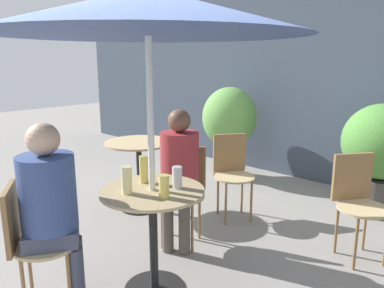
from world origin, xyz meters
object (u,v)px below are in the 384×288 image
Objects in this scene: seated_person_1 at (51,202)px; beer_glass_2 at (177,177)px; beer_glass_0 at (127,180)px; bistro_chair_0 at (184,185)px; bistro_chair_4 at (232,167)px; bistro_chair_3 at (357,196)px; potted_plant_1 at (381,149)px; beer_glass_1 at (164,186)px; beer_glass_3 at (144,169)px; potted_plant_0 at (229,124)px; umbrella at (148,13)px; bistro_chair_1 at (30,236)px; cafe_table_near at (153,218)px; seated_person_0 at (179,167)px; cafe_table_far at (139,160)px.

beer_glass_2 is (0.44, 0.69, 0.09)m from seated_person_1.
beer_glass_2 is at bearing 60.73° from beer_glass_0.
bistro_chair_0 is 1.00× the size of bistro_chair_4.
bistro_chair_3 is 4.66× the size of beer_glass_0.
beer_glass_0 is at bearing -106.71° from potted_plant_1.
beer_glass_1 is at bearing -70.20° from beer_glass_2.
beer_glass_3 is at bearing -136.11° from bistro_chair_4.
bistro_chair_3 is 4.38× the size of beer_glass_3.
seated_person_1 is 1.00× the size of potted_plant_0.
beer_glass_1 is (0.24, 0.11, -0.02)m from beer_glass_0.
bistro_chair_4 is 5.71× the size of beer_glass_1.
umbrella is at bearing -130.36° from bistro_chair_4.
umbrella reaches higher than bistro_chair_3.
bistro_chair_1 is 1.01m from beer_glass_2.
cafe_table_near is 0.35m from beer_glass_3.
potted_plant_1 is at bearing 77.53° from beer_glass_1.
seated_person_1 reaches higher than bistro_chair_0.
seated_person_1 reaches higher than beer_glass_3.
potted_plant_0 is 3.02m from umbrella.
potted_plant_0 is at bearing 116.07° from umbrella.
bistro_chair_3 is 0.70× the size of seated_person_0.
potted_plant_1 reaches higher than bistro_chair_4.
seated_person_0 is at bearing 117.92° from umbrella.
seated_person_0 is 1.04× the size of potted_plant_1.
umbrella is (0.16, -0.06, 1.04)m from beer_glass_3.
seated_person_0 is at bearing 105.73° from beer_glass_3.
beer_glass_0 is at bearing -173.38° from bistro_chair_3.
seated_person_0 is (-0.30, 0.57, 0.17)m from cafe_table_near.
beer_glass_1 is (0.59, 0.62, 0.31)m from bistro_chair_1.
cafe_table_near is 0.37× the size of umbrella.
bistro_chair_1 reaches higher than cafe_table_far.
seated_person_1 reaches higher than bistro_chair_4.
beer_glass_3 is (-0.26, -0.08, 0.02)m from beer_glass_2.
cafe_table_far is 0.88× the size of bistro_chair_0.
beer_glass_1 reaches higher than bistro_chair_1.
umbrella is (-0.17, 0.05, 1.07)m from beer_glass_1.
potted_plant_1 is 0.58× the size of umbrella.
potted_plant_0 is 1.96m from potted_plant_1.
beer_glass_1 is (1.40, -0.95, 0.27)m from cafe_table_far.
cafe_table_near is 0.88× the size of bistro_chair_0.
beer_glass_3 is at bearing -99.59° from bistro_chair_0.
beer_glass_0 is 2.79m from potted_plant_1.
cafe_table_far is at bearing 141.96° from beer_glass_3.
bistro_chair_4 is at bearing 99.04° from beer_glass_3.
seated_person_1 is 3.18m from potted_plant_0.
bistro_chair_0 is at bearing 90.00° from seated_person_0.
bistro_chair_0 is 1.58m from umbrella.
bistro_chair_3 is at bearing 14.92° from cafe_table_far.
seated_person_0 is 8.04× the size of beer_glass_2.
bistro_chair_1 is at bearing -109.91° from potted_plant_1.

